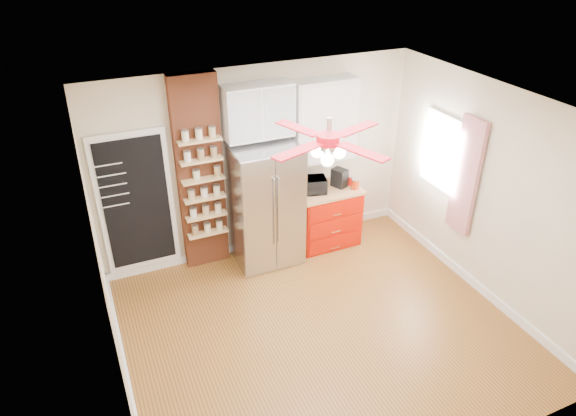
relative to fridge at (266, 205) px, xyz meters
name	(u,v)px	position (x,y,z in m)	size (l,w,h in m)	color
floor	(321,329)	(0.05, -1.63, -0.88)	(4.50, 4.50, 0.00)	olive
ceiling	(330,113)	(0.05, -1.63, 1.83)	(4.50, 4.50, 0.00)	white
wall_back	(259,162)	(0.05, 0.37, 0.48)	(4.50, 0.02, 2.70)	beige
wall_front	(445,363)	(0.05, -3.63, 0.48)	(4.50, 0.02, 2.70)	beige
wall_left	(106,286)	(-2.20, -1.63, 0.48)	(0.02, 4.00, 2.70)	beige
wall_right	(488,194)	(2.30, -1.63, 0.48)	(0.02, 4.00, 2.70)	beige
chalkboard	(136,203)	(-1.65, 0.33, 0.23)	(0.95, 0.05, 1.95)	white
brick_pillar	(200,176)	(-0.80, 0.29, 0.48)	(0.60, 0.16, 2.70)	brown
fridge	(266,205)	(0.00, 0.00, 0.00)	(0.90, 0.70, 1.75)	#A7A7AB
upper_glass_cabinet	(258,111)	(0.00, 0.20, 1.27)	(0.90, 0.35, 0.70)	white
red_cabinet	(326,216)	(0.97, 0.05, -0.42)	(0.94, 0.64, 0.90)	#BB1002
upper_shelf_unit	(324,120)	(0.97, 0.22, 1.00)	(0.90, 0.30, 1.15)	white
window	(443,152)	(2.28, -0.73, 0.68)	(0.04, 0.75, 1.05)	white
curtain	(466,176)	(2.23, -1.28, 0.57)	(0.06, 0.40, 1.55)	#B31723
ceiling_fan	(329,140)	(0.05, -1.63, 1.55)	(1.40, 1.40, 0.44)	silver
toaster_oven	(312,185)	(0.72, 0.05, 0.14)	(0.40, 0.27, 0.22)	black
coffee_maker	(339,178)	(1.17, 0.06, 0.16)	(0.16, 0.21, 0.27)	black
canister_left	(355,184)	(1.34, -0.10, 0.10)	(0.11, 0.11, 0.14)	#B82E0A
canister_right	(350,180)	(1.34, 0.04, 0.09)	(0.10, 0.10, 0.13)	#B30F09
pantry_jar_oats	(196,175)	(-0.87, 0.17, 0.56)	(0.10, 0.10, 0.12)	beige
pantry_jar_beans	(217,172)	(-0.60, 0.13, 0.56)	(0.09, 0.09, 0.13)	olive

